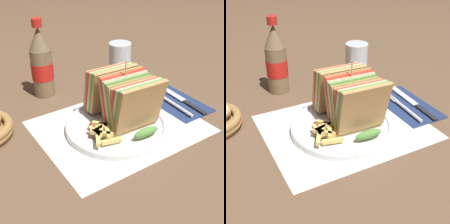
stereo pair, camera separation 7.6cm
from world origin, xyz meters
The scene contains 11 objects.
ground_plane centered at (0.00, 0.00, 0.00)m, with size 4.00×4.00×0.00m, color brown.
placemat centered at (0.02, 0.01, 0.00)m, with size 0.39×0.31×0.00m.
plate_main centered at (0.01, 0.00, 0.01)m, with size 0.25×0.25×0.02m.
club_sandwich centered at (0.04, 0.00, 0.08)m, with size 0.12×0.20×0.16m.
fries_pile centered at (-0.04, -0.03, 0.03)m, with size 0.10×0.09×0.02m.
ketchup_blob centered at (-0.04, 0.01, 0.03)m, with size 0.03×0.03×0.01m.
napkin centered at (0.23, 0.02, 0.00)m, with size 0.12×0.21×0.00m.
fork centered at (0.20, 0.00, 0.01)m, with size 0.02×0.19×0.01m.
knife centered at (0.25, 0.02, 0.01)m, with size 0.03×0.21×0.00m.
coke_bottle_near centered at (-0.06, 0.27, 0.10)m, with size 0.06×0.06×0.22m.
glass_near centered at (0.19, 0.24, 0.05)m, with size 0.07×0.07×0.12m.
Camera 2 is at (-0.29, -0.56, 0.43)m, focal length 50.00 mm.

